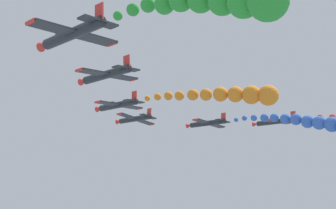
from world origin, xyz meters
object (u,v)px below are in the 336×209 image
airplane_right_inner (207,123)px  airplane_trailing (71,34)px  airplane_lead (134,119)px  airplane_right_outer (275,122)px  airplane_left_inner (117,105)px  airplane_left_outer (105,75)px

airplane_right_inner → airplane_trailing: (-49.06, -21.15, 0.71)m
airplane_lead → airplane_right_outer: bearing=-41.2°
airplane_lead → airplane_right_inner: bearing=-40.0°
airplane_right_outer → airplane_trailing: bearing=-169.7°
airplane_right_inner → airplane_lead: bearing=140.0°
airplane_lead → airplane_trailing: 48.47m
airplane_trailing → airplane_left_inner: bearing=41.5°
airplane_right_inner → airplane_left_outer: size_ratio=1.00×
airplane_right_inner → airplane_trailing: bearing=-156.7°
airplane_left_inner → airplane_lead: bearing=37.1°
airplane_left_inner → airplane_trailing: size_ratio=1.00×
airplane_lead → airplane_right_inner: (11.93, -9.99, -0.59)m
airplane_right_inner → airplane_right_outer: (11.10, -10.16, 0.55)m
airplane_right_inner → airplane_trailing: 53.43m
airplane_left_outer → airplane_right_inner: bearing=16.8°
airplane_right_inner → airplane_right_outer: 15.06m
airplane_left_inner → airplane_right_inner: (25.20, 0.04, -0.20)m
airplane_left_inner → airplane_left_outer: size_ratio=1.00×
airplane_right_outer → airplane_trailing: 61.15m
airplane_left_outer → airplane_lead: bearing=40.3°
airplane_right_inner → airplane_trailing: airplane_trailing is taller
airplane_left_inner → airplane_left_outer: bearing=-136.3°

